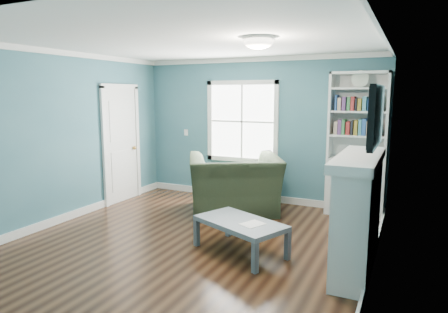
% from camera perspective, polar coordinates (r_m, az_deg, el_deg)
% --- Properties ---
extents(floor, '(5.00, 5.00, 0.00)m').
position_cam_1_polar(floor, '(5.38, -5.05, -12.43)').
color(floor, black).
rests_on(floor, ground).
extents(room_walls, '(5.00, 5.00, 5.00)m').
position_cam_1_polar(room_walls, '(5.02, -5.29, 4.62)').
color(room_walls, '#346474').
rests_on(room_walls, ground).
extents(trim, '(4.50, 5.00, 2.60)m').
position_cam_1_polar(trim, '(5.06, -5.24, 0.72)').
color(trim, white).
rests_on(trim, ground).
extents(window, '(1.40, 0.06, 1.50)m').
position_cam_1_polar(window, '(7.39, 2.59, 5.00)').
color(window, white).
rests_on(window, room_walls).
extents(bookshelf, '(0.90, 0.35, 2.31)m').
position_cam_1_polar(bookshelf, '(6.74, 18.38, -0.34)').
color(bookshelf, silver).
rests_on(bookshelf, ground).
extents(fireplace, '(0.44, 1.58, 1.30)m').
position_cam_1_polar(fireplace, '(4.72, 18.73, -7.79)').
color(fireplace, black).
rests_on(fireplace, ground).
extents(tv, '(0.06, 1.10, 0.65)m').
position_cam_1_polar(tv, '(4.53, 20.94, 5.42)').
color(tv, black).
rests_on(tv, fireplace).
extents(door, '(0.12, 0.98, 2.17)m').
position_cam_1_polar(door, '(7.50, -14.44, 1.89)').
color(door, silver).
rests_on(door, ground).
extents(ceiling_fixture, '(0.38, 0.38, 0.15)m').
position_cam_1_polar(ceiling_fixture, '(4.75, 4.96, 16.08)').
color(ceiling_fixture, white).
rests_on(ceiling_fixture, room_walls).
extents(light_switch, '(0.08, 0.01, 0.12)m').
position_cam_1_polar(light_switch, '(7.95, -5.44, 3.44)').
color(light_switch, white).
rests_on(light_switch, room_walls).
extents(recliner, '(1.74, 1.55, 1.27)m').
position_cam_1_polar(recliner, '(6.59, 1.49, -2.60)').
color(recliner, black).
rests_on(recliner, ground).
extents(coffee_table, '(1.27, 1.01, 0.41)m').
position_cam_1_polar(coffee_table, '(5.01, 2.33, -9.73)').
color(coffee_table, '#4C545B').
rests_on(coffee_table, ground).
extents(paper_sheet, '(0.31, 0.34, 0.00)m').
position_cam_1_polar(paper_sheet, '(4.87, 4.10, -9.58)').
color(paper_sheet, white).
rests_on(paper_sheet, coffee_table).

